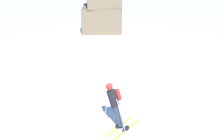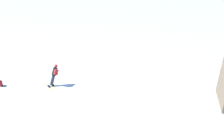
# 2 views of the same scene
# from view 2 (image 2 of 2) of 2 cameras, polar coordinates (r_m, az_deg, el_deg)

# --- Properties ---
(ground_plane) EXTENTS (300.00, 300.00, 0.00)m
(ground_plane) POSITION_cam_2_polar(r_m,az_deg,el_deg) (18.97, -15.46, -3.96)
(ground_plane) COLOR white
(skier) EXTENTS (1.55, 1.74, 1.86)m
(skier) POSITION_cam_2_polar(r_m,az_deg,el_deg) (18.53, -14.89, -1.04)
(skier) COLOR yellow
(skier) RESTS_ON ground
(spare_backpack) EXTENTS (0.34, 0.37, 0.50)m
(spare_backpack) POSITION_cam_2_polar(r_m,az_deg,el_deg) (20.35, -27.08, -3.13)
(spare_backpack) COLOR #AD231E
(spare_backpack) RESTS_ON ground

